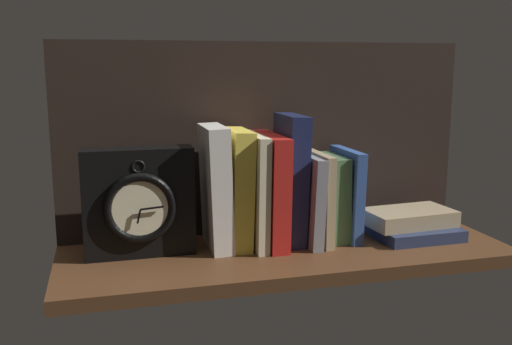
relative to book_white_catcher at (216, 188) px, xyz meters
The scene contains 13 objects.
ground_plane 19.01cm from the book_white_catcher, 20.03° to the right, with size 86.16×28.80×2.50cm, color #4C2D19.
back_panel 17.69cm from the book_white_catcher, 35.13° to the left, with size 86.16×1.20×39.63cm, color black.
book_white_catcher is the anchor object (origin of this frame).
book_yellow_seinlanguage 4.27cm from the book_white_catcher, ahead, with size 3.89×12.27×22.87cm, color gold.
book_cream_twain 7.66cm from the book_white_catcher, ahead, with size 2.24×15.96×21.93cm, color beige.
book_red_requiem 10.87cm from the book_white_catcher, ahead, with size 3.59×16.86×21.75cm, color red.
book_navy_bierce 14.92cm from the book_white_catcher, ahead, with size 3.95×12.21×25.46cm, color #192147.
book_gray_chess 18.53cm from the book_white_catcher, ahead, with size 2.22×16.98×17.59cm, color gray.
book_tan_shortstories 20.76cm from the book_white_catcher, ahead, with size 1.74×16.27×17.94cm, color tan.
book_green_romantic 23.92cm from the book_white_catcher, ahead, with size 3.92×12.02×17.09cm, color #476B44.
book_blue_modern 27.12cm from the book_white_catcher, ahead, with size 2.07×14.17×18.23cm, color #2D4C8E.
framed_clock 14.73cm from the book_white_catcher, behind, with size 20.18×6.86×20.18cm.
book_stack_side 41.44cm from the book_white_catcher, ahead, with size 18.51×13.55×5.59cm.
Camera 1 is at (-33.06, -100.26, 35.20)cm, focal length 40.06 mm.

